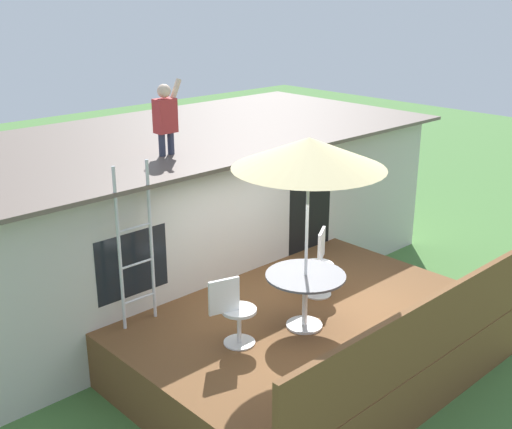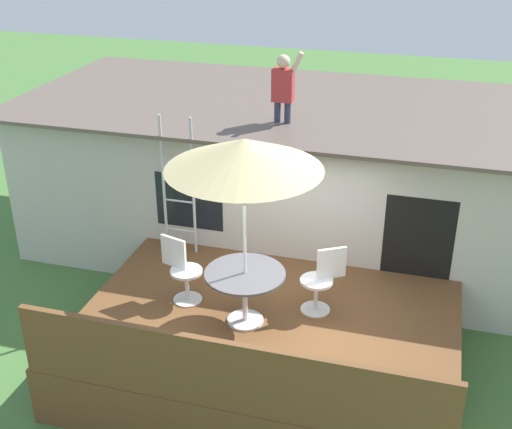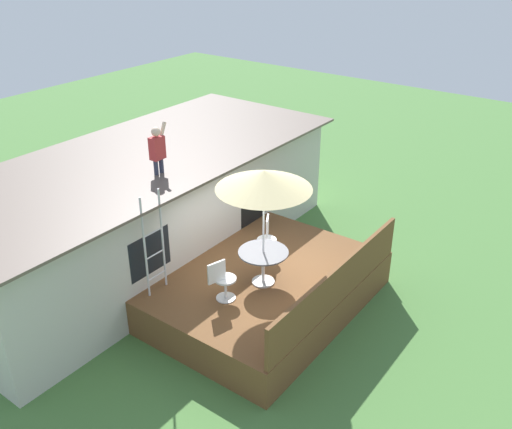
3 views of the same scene
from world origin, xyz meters
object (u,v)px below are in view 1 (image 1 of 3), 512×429
Objects in this scene: patio_table at (305,286)px; patio_chair_right at (319,264)px; step_ladder at (136,246)px; person_figure at (166,114)px; patio_umbrella at (309,153)px; patio_chair_left at (234,312)px.

patio_chair_right is (0.90, 0.55, -0.13)m from patio_table.
step_ladder is 1.98× the size of person_figure.
patio_table is 1.06m from patio_chair_right.
step_ladder is at bearing 134.01° from patio_umbrella.
step_ladder is (-1.52, 1.57, 0.51)m from patio_table.
patio_table is 1.76m from patio_umbrella.
patio_table is 0.41× the size of patio_umbrella.
person_figure reaches higher than patio_chair_right.
patio_umbrella is (0.00, 0.00, 1.76)m from patio_table.
person_figure is 3.13m from patio_chair_right.
patio_umbrella is at bearing 0.00° from patio_chair_right.
person_figure reaches higher than step_ladder.
step_ladder is (-1.52, 1.57, -1.25)m from patio_umbrella.
step_ladder is 1.54m from patio_chair_left.
patio_chair_right reaches higher than patio_table.
person_figure is at bearing 39.39° from step_ladder.
patio_chair_right is (0.90, 0.55, -1.89)m from patio_umbrella.
step_ladder is 2.70m from patio_chair_right.
patio_chair_left and patio_chair_right have the same top height.
step_ladder is 2.39× the size of patio_chair_right.
person_figure reaches higher than patio_table.
patio_umbrella reaches higher than patio_table.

